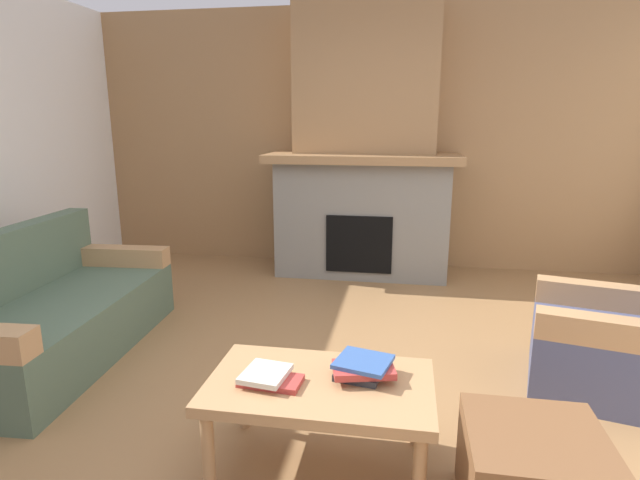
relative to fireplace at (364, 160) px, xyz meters
name	(u,v)px	position (x,y,z in m)	size (l,w,h in m)	color
ground	(320,404)	(0.00, -2.62, -1.16)	(9.00, 9.00, 0.00)	olive
wall_back_wood_panel	(367,140)	(0.00, 0.38, 0.19)	(6.00, 0.12, 2.70)	#997047
fireplace	(364,160)	(0.00, 0.00, 0.00)	(1.90, 0.82, 2.70)	gray
couch	(50,315)	(-1.89, -2.31, -0.88)	(0.94, 1.84, 0.85)	#4C604C
armchair	(612,343)	(1.65, -2.17, -0.87)	(0.92, 0.92, 0.85)	#474C6B
coffee_table	(320,392)	(0.08, -3.13, -0.79)	(1.00, 0.60, 0.43)	tan
ottoman	(532,479)	(0.96, -3.33, -0.96)	(0.52, 0.52, 0.40)	brown
book_stack_near_edge	(268,377)	(-0.14, -3.18, -0.71)	(0.28, 0.23, 0.05)	#B23833
book_stack_center	(362,368)	(0.27, -3.07, -0.69)	(0.30, 0.27, 0.08)	#2D2D33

